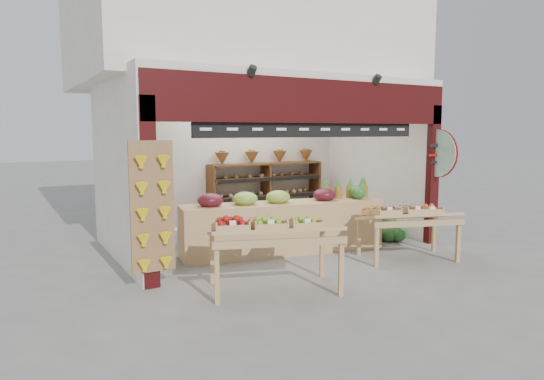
{
  "coord_description": "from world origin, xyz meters",
  "views": [
    {
      "loc": [
        -4.53,
        -7.59,
        2.18
      ],
      "look_at": [
        -0.32,
        -0.2,
        1.13
      ],
      "focal_mm": 32.0,
      "sensor_mm": 36.0,
      "label": 1
    }
  ],
  "objects": [
    {
      "name": "ground",
      "position": [
        0.0,
        0.0,
        0.0
      ],
      "size": [
        60.0,
        60.0,
        0.0
      ],
      "primitive_type": "plane",
      "color": "slate",
      "rests_on": "ground"
    },
    {
      "name": "gift_sign",
      "position": [
        2.75,
        -1.15,
        1.75
      ],
      "size": [
        0.04,
        0.93,
        0.92
      ],
      "color": "#C0F1D3",
      "rests_on": "ground"
    },
    {
      "name": "refrigerator",
      "position": [
        -2.08,
        1.83,
        0.96
      ],
      "size": [
        0.78,
        0.78,
        1.93
      ],
      "primitive_type": "cube",
      "rotation": [
        0.0,
        0.0,
        -0.04
      ],
      "color": "#AAACB1",
      "rests_on": "ground"
    },
    {
      "name": "mid_counter",
      "position": [
        -0.15,
        -0.29,
        0.5
      ],
      "size": [
        3.71,
        1.33,
        1.13
      ],
      "color": "tan",
      "rests_on": "ground"
    },
    {
      "name": "cardboard_stack",
      "position": [
        -1.15,
        1.01,
        0.26
      ],
      "size": [
        1.04,
        0.76,
        0.72
      ],
      "color": "beige",
      "rests_on": "ground"
    },
    {
      "name": "display_table_left",
      "position": [
        -1.41,
        -1.92,
        0.86
      ],
      "size": [
        1.97,
        1.48,
        1.1
      ],
      "color": "tan",
      "rests_on": "ground"
    },
    {
      "name": "banana_board",
      "position": [
        -2.73,
        -1.17,
        1.12
      ],
      "size": [
        0.6,
        0.15,
        1.8
      ],
      "color": "olive",
      "rests_on": "ground"
    },
    {
      "name": "shop_structure",
      "position": [
        0.0,
        1.61,
        3.92
      ],
      "size": [
        6.36,
        5.12,
        5.4
      ],
      "color": "white",
      "rests_on": "ground"
    },
    {
      "name": "display_table_right",
      "position": [
        1.43,
        -1.65,
        0.77
      ],
      "size": [
        1.76,
        1.32,
        1.0
      ],
      "color": "tan",
      "rests_on": "ground"
    },
    {
      "name": "back_shelving",
      "position": [
        0.76,
        1.98,
        1.05
      ],
      "size": [
        2.74,
        0.45,
        1.72
      ],
      "color": "brown",
      "rests_on": "ground"
    },
    {
      "name": "watermelon_pile",
      "position": [
        2.2,
        -0.48,
        0.19
      ],
      "size": [
        0.72,
        0.72,
        0.56
      ],
      "color": "#1A4F1D",
      "rests_on": "ground"
    }
  ]
}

